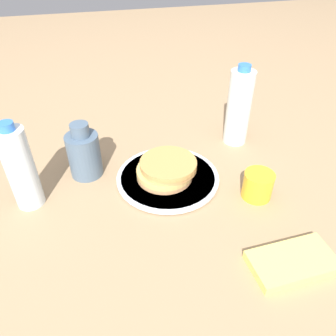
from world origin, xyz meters
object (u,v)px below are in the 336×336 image
(plate, at_px, (168,178))
(cream_jug, at_px, (84,153))
(juice_glass, at_px, (258,185))
(water_bottle_near, at_px, (239,107))
(pancake_stack, at_px, (167,168))
(water_bottle_mid, at_px, (20,169))

(plate, xyz_separation_m, cream_jug, (0.20, -0.08, 0.06))
(juice_glass, height_order, water_bottle_near, water_bottle_near)
(water_bottle_near, bearing_deg, plate, 28.85)
(pancake_stack, relative_size, water_bottle_mid, 0.71)
(water_bottle_near, relative_size, water_bottle_mid, 1.09)
(plate, xyz_separation_m, water_bottle_near, (-0.24, -0.13, 0.10))
(plate, xyz_separation_m, water_bottle_mid, (0.34, -0.00, 0.10))
(cream_jug, bearing_deg, juice_glass, 153.75)
(juice_glass, bearing_deg, plate, -29.95)
(pancake_stack, bearing_deg, water_bottle_mid, 0.42)
(water_bottle_near, bearing_deg, pancake_stack, 28.16)
(plate, height_order, pancake_stack, pancake_stack)
(juice_glass, bearing_deg, cream_jug, -26.25)
(water_bottle_mid, bearing_deg, plate, 179.99)
(juice_glass, xyz_separation_m, cream_jug, (0.40, -0.19, 0.03))
(pancake_stack, xyz_separation_m, cream_jug, (0.20, -0.08, 0.03))
(pancake_stack, height_order, juice_glass, juice_glass)
(juice_glass, height_order, cream_jug, cream_jug)
(cream_jug, height_order, water_bottle_mid, water_bottle_mid)
(plate, bearing_deg, juice_glass, 150.05)
(plate, relative_size, water_bottle_mid, 1.22)
(cream_jug, bearing_deg, pancake_stack, 157.94)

